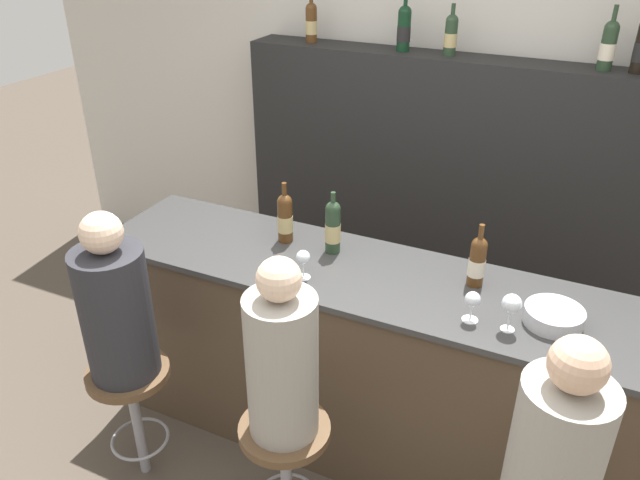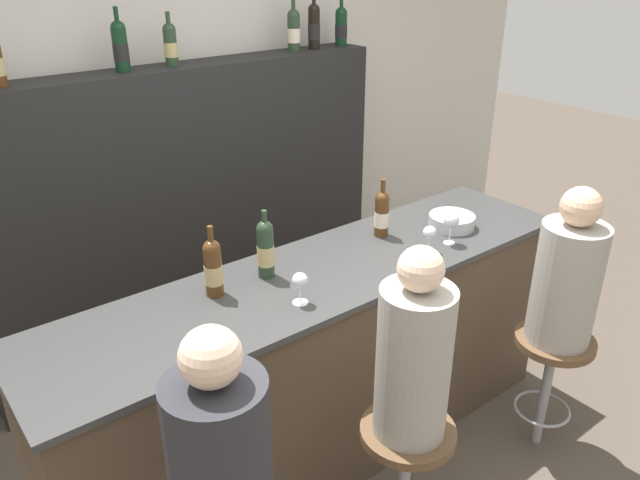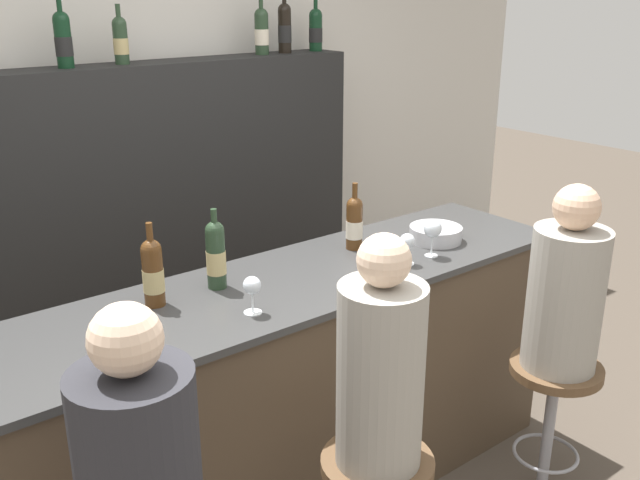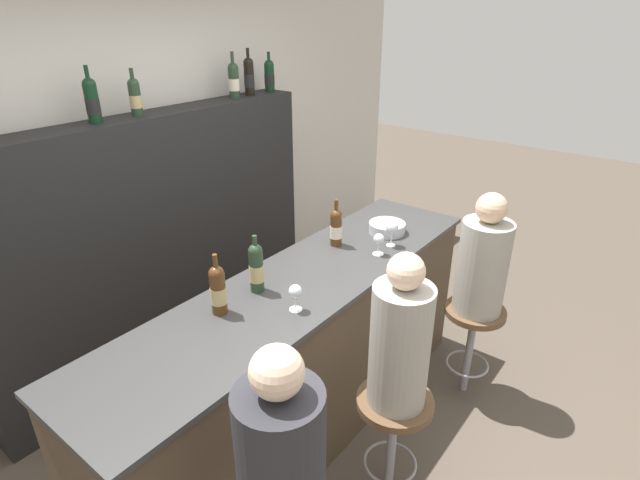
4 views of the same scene
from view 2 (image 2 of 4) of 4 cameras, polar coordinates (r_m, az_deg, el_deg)
name	(u,v)px [view 2 (image 2 of 4)]	position (r m, az deg, el deg)	size (l,w,h in m)	color
wall_back	(169,146)	(3.99, -13.62, 8.35)	(6.40, 0.05, 2.60)	beige
bar_counter	(322,366)	(3.15, 0.19, -11.45)	(2.74, 0.67, 1.07)	#473828
back_bar_cabinet	(192,216)	(3.93, -11.62, 2.20)	(2.57, 0.28, 1.82)	black
wine_bottle_counter_0	(213,267)	(2.65, -9.75, -2.47)	(0.08, 0.08, 0.32)	#4C2D14
wine_bottle_counter_1	(265,248)	(2.77, -5.01, -0.78)	(0.08, 0.08, 0.32)	#233823
wine_bottle_counter_2	(382,213)	(3.18, 5.68, 2.46)	(0.08, 0.08, 0.30)	#4C2D14
wine_bottle_backbar_1	(120,46)	(3.54, -17.80, 16.55)	(0.08, 0.08, 0.32)	black
wine_bottle_backbar_2	(170,44)	(3.65, -13.52, 17.03)	(0.07, 0.07, 0.28)	#233823
wine_bottle_backbar_3	(294,30)	(4.06, -2.42, 18.66)	(0.08, 0.08, 0.33)	#233823
wine_bottle_backbar_4	(314,26)	(4.16, -0.56, 18.99)	(0.08, 0.08, 0.34)	black
wine_bottle_backbar_5	(341,26)	(4.30, 1.94, 18.96)	(0.08, 0.08, 0.30)	black
wine_glass_0	(300,282)	(2.57, -1.84, -3.83)	(0.07, 0.07, 0.14)	silver
wine_glass_1	(429,234)	(3.04, 9.98, 0.57)	(0.07, 0.07, 0.14)	silver
wine_glass_2	(451,221)	(3.14, 11.91, 1.74)	(0.08, 0.08, 0.17)	silver
metal_bowl	(452,221)	(3.36, 11.95, 1.69)	(0.24, 0.24, 0.07)	#B7B7BC
guest_seated_left	(220,458)	(2.03, -9.14, -19.09)	(0.32, 0.32, 0.82)	#28282D
bar_stool_middle	(406,455)	(2.74, 7.88, -18.86)	(0.39, 0.39, 0.67)	gray
guest_seated_middle	(414,356)	(2.42, 8.59, -10.41)	(0.29, 0.29, 0.81)	gray
bar_stool_right	(551,361)	(3.41, 20.37, -10.33)	(0.39, 0.39, 0.67)	gray
guest_seated_right	(567,277)	(3.17, 21.69, -3.16)	(0.31, 0.31, 0.79)	gray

